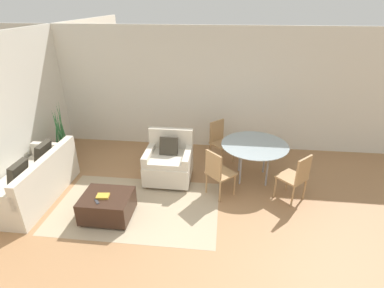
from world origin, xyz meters
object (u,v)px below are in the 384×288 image
(armchair, at_px, (169,162))
(tv_remote_primary, at_px, (97,201))
(book_stack, at_px, (103,196))
(couch, at_px, (33,183))
(potted_plant, at_px, (63,147))
(dining_chair_near_left, at_px, (217,171))
(dining_chair_near_right, at_px, (297,175))
(dining_table, at_px, (255,148))
(ottoman, at_px, (107,205))
(dining_chair_far_left, at_px, (220,139))

(armchair, bearing_deg, tv_remote_primary, -121.41)
(book_stack, relative_size, tv_remote_primary, 1.55)
(couch, relative_size, potted_plant, 1.35)
(couch, relative_size, dining_chair_near_left, 2.01)
(dining_chair_near_right, bearing_deg, armchair, 168.73)
(dining_chair_near_left, bearing_deg, dining_table, 45.00)
(book_stack, height_order, dining_table, dining_table)
(tv_remote_primary, bearing_deg, armchair, 58.59)
(couch, height_order, potted_plant, potted_plant)
(couch, distance_m, ottoman, 1.55)
(book_stack, distance_m, potted_plant, 2.49)
(book_stack, height_order, dining_chair_far_left, dining_chair_far_left)
(ottoman, relative_size, book_stack, 3.77)
(tv_remote_primary, distance_m, dining_chair_near_right, 3.31)
(dining_table, bearing_deg, potted_plant, 175.14)
(armchair, relative_size, ottoman, 1.22)
(couch, xyz_separation_m, book_stack, (1.46, -0.41, 0.14))
(armchair, height_order, ottoman, armchair)
(ottoman, bearing_deg, tv_remote_primary, -116.88)
(tv_remote_primary, xyz_separation_m, dining_chair_far_left, (1.82, 2.31, 0.10))
(couch, bearing_deg, ottoman, -14.10)
(tv_remote_primary, distance_m, dining_chair_near_left, 2.06)
(dining_chair_near_left, height_order, dining_chair_near_right, same)
(dining_table, relative_size, dining_chair_near_left, 1.41)
(tv_remote_primary, xyz_separation_m, dining_chair_near_left, (1.82, 0.96, 0.10))
(couch, distance_m, dining_chair_near_right, 4.61)
(couch, xyz_separation_m, ottoman, (1.50, -0.38, -0.07))
(armchair, bearing_deg, ottoman, -121.97)
(couch, relative_size, book_stack, 8.74)
(couch, relative_size, tv_remote_primary, 13.52)
(ottoman, distance_m, tv_remote_primary, 0.27)
(armchair, xyz_separation_m, potted_plant, (-2.47, 0.56, -0.08))
(dining_chair_near_left, xyz_separation_m, dining_chair_far_left, (0.00, 1.35, 0.00))
(book_stack, xyz_separation_m, tv_remote_primary, (-0.05, -0.13, -0.01))
(book_stack, xyz_separation_m, potted_plant, (-1.66, 1.85, -0.14))
(book_stack, distance_m, tv_remote_primary, 0.14)
(tv_remote_primary, bearing_deg, dining_chair_near_left, 27.73)
(armchair, bearing_deg, couch, -158.99)
(potted_plant, distance_m, dining_chair_near_right, 4.89)
(ottoman, relative_size, dining_chair_far_left, 0.87)
(armchair, distance_m, dining_chair_near_right, 2.35)
(ottoman, xyz_separation_m, tv_remote_primary, (-0.08, -0.16, 0.19))
(potted_plant, bearing_deg, dining_chair_near_right, -12.10)
(ottoman, height_order, dining_chair_near_right, dining_chair_near_right)
(book_stack, bearing_deg, dining_chair_far_left, 50.88)
(dining_chair_near_right, xyz_separation_m, dining_chair_far_left, (-1.35, 1.35, 0.00))
(dining_table, xyz_separation_m, dining_chair_near_right, (0.68, -0.68, -0.16))
(potted_plant, height_order, dining_chair_near_left, potted_plant)
(tv_remote_primary, height_order, dining_table, dining_table)
(dining_chair_near_left, bearing_deg, book_stack, -154.97)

